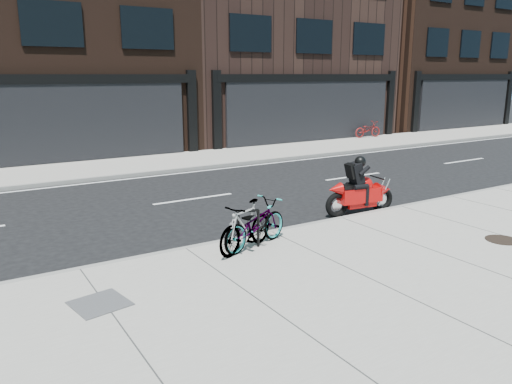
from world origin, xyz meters
TOP-DOWN VIEW (x-y plane):
  - ground at (0.00, 0.00)m, footprint 120.00×120.00m
  - sidewalk_near at (0.00, -5.00)m, footprint 60.00×6.00m
  - sidewalk_far at (0.00, 7.75)m, footprint 60.00×3.50m
  - building_mideast at (10.00, 14.50)m, footprint 12.00×10.00m
  - building_east at (22.00, 14.50)m, footprint 10.00×10.00m
  - bike_rack at (-0.95, -2.60)m, footprint 0.46×0.13m
  - bicycle_front at (-0.80, -2.60)m, footprint 1.86×1.15m
  - bicycle_rear at (-1.06, -2.68)m, footprint 1.65×1.04m
  - motorcycle at (2.99, -1.61)m, footprint 1.99×0.65m
  - bicycle_far at (13.41, 9.00)m, footprint 1.65×0.69m
  - manhole_cover at (3.69, -4.94)m, footprint 0.69×0.69m
  - utility_grate at (-4.07, -3.54)m, footprint 0.87×0.87m

SIDE VIEW (x-z plane):
  - ground at x=0.00m, z-range 0.00..0.00m
  - sidewalk_near at x=0.00m, z-range 0.00..0.13m
  - sidewalk_far at x=0.00m, z-range 0.00..0.13m
  - manhole_cover at x=3.69m, z-range 0.13..0.15m
  - utility_grate at x=-4.07m, z-range 0.13..0.15m
  - bicycle_far at x=13.41m, z-range 0.13..0.98m
  - bike_rack at x=-0.95m, z-range 0.20..0.97m
  - bicycle_front at x=-0.80m, z-range 0.13..1.05m
  - motorcycle at x=2.99m, z-range -0.14..1.35m
  - bicycle_rear at x=-1.06m, z-range 0.13..1.09m
  - building_mideast at x=10.00m, z-range 0.00..12.50m
  - building_east at x=22.00m, z-range 0.00..13.00m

